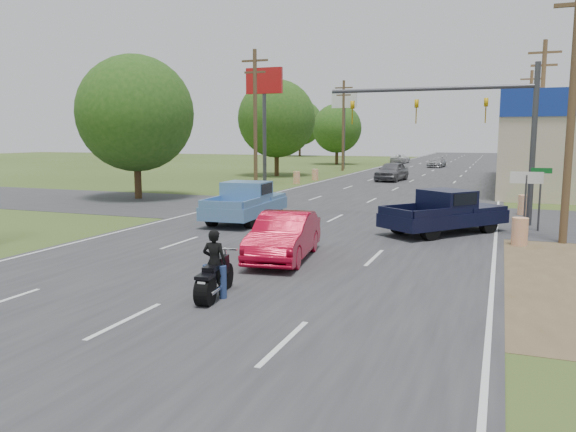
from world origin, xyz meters
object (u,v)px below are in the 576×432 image
at_px(red_convertible, 284,237).
at_px(rider, 215,266).
at_px(navy_pickup, 447,212).
at_px(distant_car_white, 400,159).
at_px(distant_car_grey, 392,171).
at_px(distant_car_silver, 437,162).
at_px(motorcycle, 214,279).
at_px(blue_pickup, 247,201).

relative_size(red_convertible, rider, 2.81).
xyz_separation_m(navy_pickup, distant_car_white, (-11.81, 58.75, -0.25)).
height_order(distant_car_grey, distant_car_silver, distant_car_grey).
xyz_separation_m(navy_pickup, distant_car_grey, (-6.97, 25.87, -0.05)).
bearing_deg(navy_pickup, motorcycle, -72.18).
bearing_deg(distant_car_silver, motorcycle, -83.03).
bearing_deg(motorcycle, rider, 90.00).
relative_size(motorcycle, distant_car_silver, 0.49).
distance_m(red_convertible, motorcycle, 4.66).
relative_size(motorcycle, distant_car_grey, 0.44).
bearing_deg(distant_car_white, blue_pickup, 95.98).
relative_size(rider, distant_car_grey, 0.32).
distance_m(motorcycle, distant_car_grey, 37.47).
xyz_separation_m(motorcycle, rider, (-0.01, 0.05, 0.31)).
bearing_deg(navy_pickup, distant_car_grey, 143.55).
bearing_deg(motorcycle, distant_car_silver, 83.81).
height_order(red_convertible, distant_car_grey, distant_car_grey).
distance_m(red_convertible, distant_car_grey, 32.83).
bearing_deg(red_convertible, motorcycle, -97.48).
xyz_separation_m(blue_pickup, distant_car_white, (-2.96, 58.71, -0.29)).
distance_m(distant_car_grey, distant_car_white, 33.24).
height_order(blue_pickup, distant_car_grey, blue_pickup).
bearing_deg(distant_car_white, distant_car_silver, 126.56).
bearing_deg(red_convertible, distant_car_grey, 86.97).
relative_size(navy_pickup, distant_car_white, 1.18).
xyz_separation_m(distant_car_silver, distant_car_white, (-6.13, 9.28, -0.00)).
distance_m(motorcycle, rider, 0.31).
relative_size(red_convertible, blue_pickup, 0.80).
relative_size(red_convertible, motorcycle, 2.06).
distance_m(blue_pickup, distant_car_silver, 49.53).
xyz_separation_m(red_convertible, blue_pickup, (-4.50, 6.90, 0.19)).
distance_m(blue_pickup, distant_car_grey, 25.89).
bearing_deg(distant_car_silver, rider, -83.04).
distance_m(blue_pickup, distant_car_white, 58.78).
bearing_deg(distant_car_silver, red_convertible, -82.94).
height_order(motorcycle, distant_car_white, distant_car_white).
bearing_deg(motorcycle, distant_car_white, 88.62).
bearing_deg(distant_car_grey, distant_car_silver, 93.67).
height_order(blue_pickup, navy_pickup, blue_pickup).
height_order(motorcycle, distant_car_grey, distant_car_grey).
bearing_deg(blue_pickup, motorcycle, -71.16).
bearing_deg(distant_car_grey, rider, -79.15).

